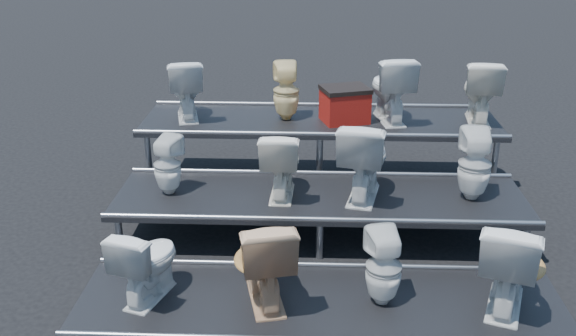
{
  "coord_description": "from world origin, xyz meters",
  "views": [
    {
      "loc": [
        -0.08,
        -6.01,
        3.24
      ],
      "look_at": [
        -0.33,
        0.1,
        0.72
      ],
      "focal_mm": 40.0,
      "sensor_mm": 36.0,
      "label": 1
    }
  ],
  "objects_px": {
    "toilet_2": "(384,267)",
    "toilet_5": "(281,163)",
    "toilet_7": "(475,165)",
    "red_crate": "(345,106)",
    "toilet_6": "(364,158)",
    "toilet_0": "(147,262)",
    "toilet_3": "(509,262)",
    "toilet_1": "(264,258)",
    "toilet_9": "(286,91)",
    "toilet_8": "(186,88)",
    "toilet_4": "(168,165)",
    "toilet_11": "(480,91)",
    "toilet_10": "(390,88)"
  },
  "relations": [
    {
      "from": "toilet_7",
      "to": "toilet_10",
      "type": "bearing_deg",
      "value": -59.21
    },
    {
      "from": "toilet_2",
      "to": "toilet_4",
      "type": "height_order",
      "value": "toilet_4"
    },
    {
      "from": "toilet_10",
      "to": "toilet_9",
      "type": "bearing_deg",
      "value": -9.67
    },
    {
      "from": "toilet_0",
      "to": "red_crate",
      "type": "height_order",
      "value": "red_crate"
    },
    {
      "from": "toilet_4",
      "to": "toilet_6",
      "type": "height_order",
      "value": "toilet_6"
    },
    {
      "from": "toilet_9",
      "to": "toilet_11",
      "type": "distance_m",
      "value": 2.26
    },
    {
      "from": "toilet_1",
      "to": "toilet_9",
      "type": "xyz_separation_m",
      "value": [
        0.07,
        2.6,
        0.73
      ]
    },
    {
      "from": "toilet_6",
      "to": "toilet_2",
      "type": "bearing_deg",
      "value": 106.46
    },
    {
      "from": "toilet_5",
      "to": "toilet_9",
      "type": "distance_m",
      "value": 1.36
    },
    {
      "from": "toilet_3",
      "to": "toilet_6",
      "type": "height_order",
      "value": "toilet_6"
    },
    {
      "from": "toilet_5",
      "to": "red_crate",
      "type": "height_order",
      "value": "red_crate"
    },
    {
      "from": "toilet_3",
      "to": "red_crate",
      "type": "bearing_deg",
      "value": -43.05
    },
    {
      "from": "toilet_3",
      "to": "toilet_10",
      "type": "distance_m",
      "value": 2.82
    },
    {
      "from": "toilet_10",
      "to": "toilet_11",
      "type": "xyz_separation_m",
      "value": [
        1.04,
        0.0,
        -0.02
      ]
    },
    {
      "from": "toilet_3",
      "to": "toilet_8",
      "type": "relative_size",
      "value": 1.17
    },
    {
      "from": "toilet_3",
      "to": "toilet_4",
      "type": "distance_m",
      "value": 3.41
    },
    {
      "from": "toilet_11",
      "to": "toilet_6",
      "type": "bearing_deg",
      "value": 48.56
    },
    {
      "from": "toilet_2",
      "to": "toilet_8",
      "type": "relative_size",
      "value": 0.95
    },
    {
      "from": "toilet_6",
      "to": "toilet_9",
      "type": "bearing_deg",
      "value": -45.08
    },
    {
      "from": "toilet_8",
      "to": "toilet_11",
      "type": "relative_size",
      "value": 0.96
    },
    {
      "from": "toilet_1",
      "to": "toilet_8",
      "type": "height_order",
      "value": "toilet_8"
    },
    {
      "from": "toilet_10",
      "to": "red_crate",
      "type": "distance_m",
      "value": 0.57
    },
    {
      "from": "toilet_2",
      "to": "toilet_7",
      "type": "relative_size",
      "value": 0.93
    },
    {
      "from": "toilet_1",
      "to": "toilet_2",
      "type": "height_order",
      "value": "toilet_1"
    },
    {
      "from": "toilet_6",
      "to": "toilet_0",
      "type": "bearing_deg",
      "value": 46.27
    },
    {
      "from": "toilet_0",
      "to": "toilet_2",
      "type": "distance_m",
      "value": 2.02
    },
    {
      "from": "toilet_5",
      "to": "toilet_11",
      "type": "bearing_deg",
      "value": -147.99
    },
    {
      "from": "toilet_3",
      "to": "toilet_7",
      "type": "xyz_separation_m",
      "value": [
        -0.03,
        1.3,
        0.35
      ]
    },
    {
      "from": "toilet_2",
      "to": "toilet_11",
      "type": "distance_m",
      "value": 3.03
    },
    {
      "from": "toilet_8",
      "to": "toilet_1",
      "type": "bearing_deg",
      "value": 100.13
    },
    {
      "from": "toilet_3",
      "to": "toilet_6",
      "type": "distance_m",
      "value": 1.77
    },
    {
      "from": "toilet_0",
      "to": "toilet_7",
      "type": "distance_m",
      "value": 3.32
    },
    {
      "from": "toilet_1",
      "to": "red_crate",
      "type": "bearing_deg",
      "value": -119.96
    },
    {
      "from": "toilet_7",
      "to": "red_crate",
      "type": "height_order",
      "value": "red_crate"
    },
    {
      "from": "toilet_1",
      "to": "toilet_8",
      "type": "relative_size",
      "value": 1.14
    },
    {
      "from": "toilet_1",
      "to": "toilet_2",
      "type": "xyz_separation_m",
      "value": [
        1.01,
        0.0,
        -0.07
      ]
    },
    {
      "from": "toilet_4",
      "to": "toilet_11",
      "type": "bearing_deg",
      "value": -137.52
    },
    {
      "from": "toilet_2",
      "to": "toilet_5",
      "type": "xyz_separation_m",
      "value": [
        -0.93,
        1.3,
        0.41
      ]
    },
    {
      "from": "toilet_1",
      "to": "toilet_8",
      "type": "distance_m",
      "value": 2.93
    },
    {
      "from": "toilet_6",
      "to": "toilet_10",
      "type": "distance_m",
      "value": 1.41
    },
    {
      "from": "toilet_5",
      "to": "toilet_6",
      "type": "relative_size",
      "value": 0.86
    },
    {
      "from": "toilet_7",
      "to": "toilet_5",
      "type": "bearing_deg",
      "value": 1.53
    },
    {
      "from": "toilet_6",
      "to": "red_crate",
      "type": "xyz_separation_m",
      "value": [
        -0.15,
        1.24,
        0.17
      ]
    },
    {
      "from": "toilet_5",
      "to": "toilet_9",
      "type": "bearing_deg",
      "value": -87.79
    },
    {
      "from": "toilet_5",
      "to": "toilet_11",
      "type": "height_order",
      "value": "toilet_11"
    },
    {
      "from": "toilet_9",
      "to": "toilet_1",
      "type": "bearing_deg",
      "value": 80.19
    },
    {
      "from": "toilet_5",
      "to": "toilet_1",
      "type": "bearing_deg",
      "value": 88.57
    },
    {
      "from": "toilet_3",
      "to": "toilet_9",
      "type": "relative_size",
      "value": 1.23
    },
    {
      "from": "toilet_1",
      "to": "toilet_3",
      "type": "distance_m",
      "value": 2.05
    },
    {
      "from": "toilet_4",
      "to": "toilet_5",
      "type": "bearing_deg",
      "value": -158.36
    }
  ]
}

